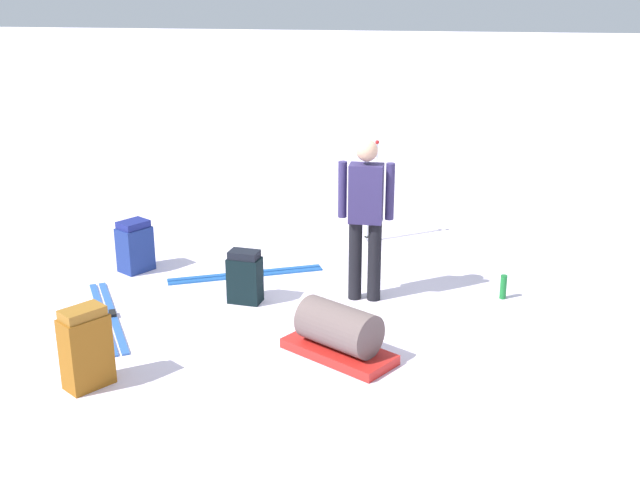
{
  "coord_description": "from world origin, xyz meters",
  "views": [
    {
      "loc": [
        -1.08,
        7.43,
        3.27
      ],
      "look_at": [
        0.0,
        0.0,
        0.7
      ],
      "focal_mm": 44.17,
      "sensor_mm": 36.0,
      "label": 1
    }
  ],
  "objects_px": {
    "ski_poles_planted_near": "(372,186)",
    "gear_sled": "(339,333)",
    "backpack_bright": "(135,246)",
    "thermos_bottle": "(503,287)",
    "ski_pair_near": "(108,316)",
    "ski_pair_far": "(246,274)",
    "backpack_large_dark": "(245,277)",
    "skier_standing": "(366,212)",
    "backpack_small_spare": "(86,348)"
  },
  "relations": [
    {
      "from": "backpack_bright",
      "to": "thermos_bottle",
      "type": "xyz_separation_m",
      "value": [
        -4.12,
        0.24,
        -0.16
      ]
    },
    {
      "from": "ski_poles_planted_near",
      "to": "ski_pair_far",
      "type": "bearing_deg",
      "value": 47.12
    },
    {
      "from": "thermos_bottle",
      "to": "ski_pair_far",
      "type": "bearing_deg",
      "value": -5.19
    },
    {
      "from": "ski_pair_near",
      "to": "backpack_bright",
      "type": "height_order",
      "value": "backpack_bright"
    },
    {
      "from": "backpack_large_dark",
      "to": "thermos_bottle",
      "type": "xyz_separation_m",
      "value": [
        -2.66,
        -0.48,
        -0.14
      ]
    },
    {
      "from": "thermos_bottle",
      "to": "ski_poles_planted_near",
      "type": "bearing_deg",
      "value": -47.36
    },
    {
      "from": "skier_standing",
      "to": "backpack_large_dark",
      "type": "bearing_deg",
      "value": 12.0
    },
    {
      "from": "skier_standing",
      "to": "gear_sled",
      "type": "xyz_separation_m",
      "value": [
        0.11,
        1.34,
        -0.73
      ]
    },
    {
      "from": "ski_pair_near",
      "to": "backpack_bright",
      "type": "bearing_deg",
      "value": -81.84
    },
    {
      "from": "skier_standing",
      "to": "thermos_bottle",
      "type": "distance_m",
      "value": 1.68
    },
    {
      "from": "ski_pair_far",
      "to": "backpack_bright",
      "type": "distance_m",
      "value": 1.32
    },
    {
      "from": "ski_poles_planted_near",
      "to": "backpack_small_spare",
      "type": "bearing_deg",
      "value": 63.56
    },
    {
      "from": "backpack_small_spare",
      "to": "thermos_bottle",
      "type": "height_order",
      "value": "backpack_small_spare"
    },
    {
      "from": "skier_standing",
      "to": "backpack_large_dark",
      "type": "relative_size",
      "value": 3.02
    },
    {
      "from": "thermos_bottle",
      "to": "ski_pair_near",
      "type": "bearing_deg",
      "value": 15.01
    },
    {
      "from": "backpack_bright",
      "to": "ski_pair_far",
      "type": "bearing_deg",
      "value": -179.01
    },
    {
      "from": "ski_pair_far",
      "to": "backpack_large_dark",
      "type": "xyz_separation_m",
      "value": [
        -0.17,
        0.73,
        0.26
      ]
    },
    {
      "from": "skier_standing",
      "to": "backpack_bright",
      "type": "relative_size",
      "value": 2.85
    },
    {
      "from": "skier_standing",
      "to": "gear_sled",
      "type": "relative_size",
      "value": 1.53
    },
    {
      "from": "skier_standing",
      "to": "gear_sled",
      "type": "height_order",
      "value": "skier_standing"
    },
    {
      "from": "ski_pair_near",
      "to": "gear_sled",
      "type": "distance_m",
      "value": 2.44
    },
    {
      "from": "skier_standing",
      "to": "ski_poles_planted_near",
      "type": "height_order",
      "value": "skier_standing"
    },
    {
      "from": "backpack_large_dark",
      "to": "backpack_bright",
      "type": "distance_m",
      "value": 1.62
    },
    {
      "from": "ski_pair_near",
      "to": "ski_pair_far",
      "type": "xyz_separation_m",
      "value": [
        -1.1,
        -1.31,
        0.0
      ]
    },
    {
      "from": "backpack_small_spare",
      "to": "skier_standing",
      "type": "bearing_deg",
      "value": -134.08
    },
    {
      "from": "backpack_large_dark",
      "to": "thermos_bottle",
      "type": "bearing_deg",
      "value": -169.87
    },
    {
      "from": "ski_poles_planted_near",
      "to": "gear_sled",
      "type": "height_order",
      "value": "ski_poles_planted_near"
    },
    {
      "from": "ski_pair_near",
      "to": "ski_pair_far",
      "type": "height_order",
      "value": "same"
    },
    {
      "from": "ski_pair_near",
      "to": "backpack_large_dark",
      "type": "distance_m",
      "value": 1.42
    },
    {
      "from": "backpack_bright",
      "to": "gear_sled",
      "type": "relative_size",
      "value": 0.54
    },
    {
      "from": "ski_pair_near",
      "to": "thermos_bottle",
      "type": "distance_m",
      "value": 4.08
    },
    {
      "from": "ski_poles_planted_near",
      "to": "gear_sled",
      "type": "relative_size",
      "value": 1.18
    },
    {
      "from": "ski_poles_planted_near",
      "to": "gear_sled",
      "type": "xyz_separation_m",
      "value": [
        0.02,
        3.22,
        -0.5
      ]
    },
    {
      "from": "backpack_bright",
      "to": "ski_poles_planted_near",
      "type": "relative_size",
      "value": 0.46
    },
    {
      "from": "ski_pair_far",
      "to": "gear_sled",
      "type": "relative_size",
      "value": 1.51
    },
    {
      "from": "backpack_small_spare",
      "to": "gear_sled",
      "type": "bearing_deg",
      "value": -157.42
    },
    {
      "from": "backpack_bright",
      "to": "thermos_bottle",
      "type": "height_order",
      "value": "backpack_bright"
    },
    {
      "from": "ski_pair_near",
      "to": "ski_poles_planted_near",
      "type": "relative_size",
      "value": 1.27
    },
    {
      "from": "ski_pair_far",
      "to": "thermos_bottle",
      "type": "bearing_deg",
      "value": 174.81
    },
    {
      "from": "ski_pair_far",
      "to": "gear_sled",
      "type": "bearing_deg",
      "value": 125.31
    },
    {
      "from": "gear_sled",
      "to": "thermos_bottle",
      "type": "bearing_deg",
      "value": -134.98
    },
    {
      "from": "backpack_bright",
      "to": "ski_poles_planted_near",
      "type": "xyz_separation_m",
      "value": [
        -2.59,
        -1.43,
        0.44
      ]
    },
    {
      "from": "ski_pair_near",
      "to": "backpack_large_dark",
      "type": "relative_size",
      "value": 2.96
    },
    {
      "from": "ski_pair_far",
      "to": "thermos_bottle",
      "type": "distance_m",
      "value": 2.85
    },
    {
      "from": "backpack_large_dark",
      "to": "backpack_bright",
      "type": "bearing_deg",
      "value": -26.02
    },
    {
      "from": "backpack_large_dark",
      "to": "skier_standing",
      "type": "bearing_deg",
      "value": -168.0
    },
    {
      "from": "skier_standing",
      "to": "backpack_small_spare",
      "type": "relative_size",
      "value": 2.43
    },
    {
      "from": "skier_standing",
      "to": "backpack_large_dark",
      "type": "height_order",
      "value": "skier_standing"
    },
    {
      "from": "backpack_bright",
      "to": "ski_pair_near",
      "type": "bearing_deg",
      "value": 98.16
    },
    {
      "from": "ski_pair_far",
      "to": "backpack_large_dark",
      "type": "relative_size",
      "value": 2.99
    }
  ]
}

